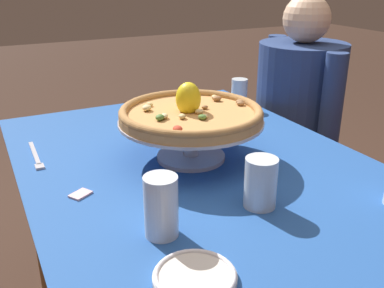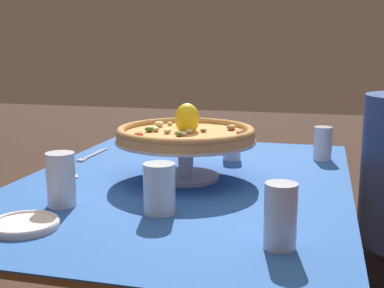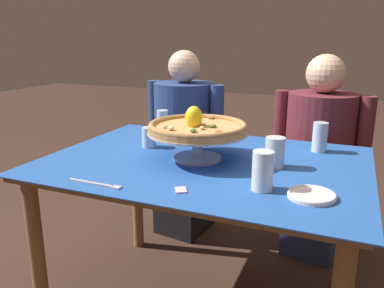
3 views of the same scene
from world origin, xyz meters
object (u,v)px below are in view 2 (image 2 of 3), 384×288
(water_glass_back_right, at_px, (280,219))
(side_plate, at_px, (24,224))
(pizza, at_px, (186,132))
(pizza_stand, at_px, (186,151))
(dinner_fork, at_px, (92,155))
(water_glass_back_left, at_px, (323,146))
(water_glass_side_left, at_px, (232,148))
(water_glass_side_right, at_px, (159,192))
(water_glass_front_right, at_px, (61,183))
(sugar_packet, at_px, (69,177))

(water_glass_back_right, distance_m, side_plate, 0.55)
(pizza, xyz_separation_m, side_plate, (0.48, -0.23, -0.13))
(pizza_stand, height_order, dinner_fork, pizza_stand)
(water_glass_back_left, height_order, water_glass_side_left, water_glass_back_left)
(water_glass_side_right, bearing_deg, pizza_stand, -176.08)
(water_glass_front_right, height_order, water_glass_back_left, water_glass_front_right)
(dinner_fork, bearing_deg, water_glass_side_left, 97.86)
(pizza, bearing_deg, pizza_stand, -0.61)
(pizza, xyz_separation_m, dinner_fork, (-0.21, -0.40, -0.14))
(water_glass_front_right, xyz_separation_m, dinner_fork, (-0.53, -0.17, -0.05))
(sugar_packet, bearing_deg, water_glass_back_right, 59.95)
(pizza, relative_size, water_glass_front_right, 3.02)
(water_glass_back_right, bearing_deg, sugar_packet, -120.05)
(pizza, height_order, water_glass_side_left, pizza)
(water_glass_front_right, distance_m, water_glass_back_left, 0.92)
(pizza, bearing_deg, side_plate, -25.74)
(water_glass_back_right, bearing_deg, water_glass_back_left, 174.72)
(pizza_stand, height_order, water_glass_side_left, pizza_stand)
(water_glass_back_left, distance_m, dinner_fork, 0.81)
(water_glass_front_right, bearing_deg, water_glass_back_left, 137.73)
(water_glass_back_right, bearing_deg, dinner_fork, -132.86)
(water_glass_side_right, bearing_deg, water_glass_front_right, -88.25)
(water_glass_back_right, bearing_deg, water_glass_side_right, -115.72)
(dinner_fork, xyz_separation_m, sugar_packet, (0.29, 0.06, -0.00))
(pizza, xyz_separation_m, water_glass_side_right, (0.32, 0.02, -0.09))
(water_glass_side_right, height_order, water_glass_side_left, water_glass_side_right)
(water_glass_side_left, bearing_deg, pizza_stand, -17.73)
(water_glass_side_left, bearing_deg, water_glass_front_right, -27.88)
(water_glass_side_right, relative_size, dinner_fork, 0.57)
(pizza, bearing_deg, water_glass_back_left, 132.46)
(pizza, xyz_separation_m, sugar_packet, (0.08, -0.34, -0.14))
(dinner_fork, bearing_deg, sugar_packet, 12.25)
(pizza_stand, xyz_separation_m, water_glass_side_left, (-0.28, 0.09, -0.04))
(sugar_packet, bearing_deg, pizza, 102.92)
(water_glass_back_right, relative_size, sugar_packet, 2.62)
(dinner_fork, bearing_deg, water_glass_back_left, 100.57)
(pizza, xyz_separation_m, water_glass_back_right, (0.46, 0.31, -0.08))
(pizza_stand, relative_size, water_glass_back_left, 3.57)
(water_glass_back_left, relative_size, dinner_fork, 0.54)
(water_glass_front_right, height_order, dinner_fork, water_glass_front_right)
(water_glass_front_right, distance_m, side_plate, 0.17)
(water_glass_back_left, height_order, side_plate, water_glass_back_left)
(water_glass_side_right, relative_size, side_plate, 0.79)
(water_glass_back_right, bearing_deg, side_plate, -87.18)
(water_glass_front_right, height_order, water_glass_side_left, water_glass_front_right)
(water_glass_back_right, xyz_separation_m, sugar_packet, (-0.38, -0.65, -0.06))
(water_glass_back_left, relative_size, sugar_packet, 2.29)
(water_glass_front_right, relative_size, dinner_fork, 0.63)
(pizza, distance_m, water_glass_side_left, 0.31)
(pizza_stand, height_order, pizza, pizza)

